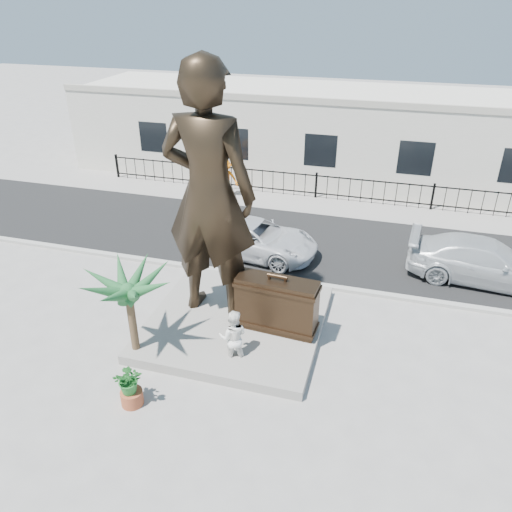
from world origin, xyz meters
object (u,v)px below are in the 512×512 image
(car_white, at_px, (255,238))
(tourist, at_px, (233,337))
(suitcase, at_px, (277,305))
(statue, at_px, (209,195))

(car_white, bearing_deg, tourist, -161.36)
(suitcase, relative_size, tourist, 1.41)
(statue, bearing_deg, tourist, 127.11)
(statue, height_order, car_white, statue)
(suitcase, height_order, tourist, suitcase)
(tourist, bearing_deg, car_white, -92.80)
(suitcase, bearing_deg, tourist, -116.54)
(statue, relative_size, car_white, 1.54)
(suitcase, bearing_deg, car_white, 117.43)
(statue, relative_size, suitcase, 3.23)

